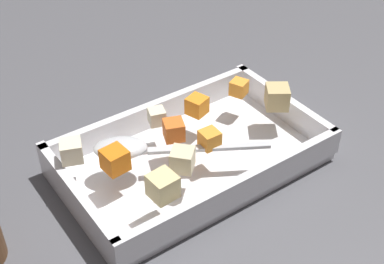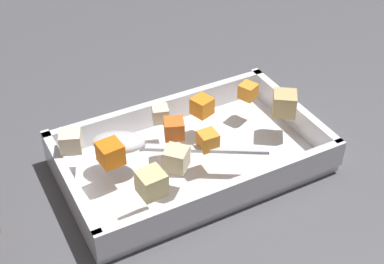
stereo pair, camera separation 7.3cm
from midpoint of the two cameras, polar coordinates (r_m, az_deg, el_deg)
The scene contains 13 objects.
ground_plane at distance 0.77m, azimuth 2.00°, elevation -3.85°, with size 4.00×4.00×0.00m, color #4C4C51.
baking_dish at distance 0.76m, azimuth 2.75°, elevation -2.95°, with size 0.36×0.21×0.05m.
carrot_chunk_heap_side at distance 0.72m, azimuth 4.59°, elevation -0.98°, with size 0.02×0.02×0.02m, color orange.
carrot_chunk_mid_left at distance 0.69m, azimuth -5.50°, elevation -2.40°, with size 0.03×0.03×0.03m, color orange.
carrot_chunk_under_handle at distance 0.82m, azimuth 8.43°, elevation 4.14°, with size 0.02×0.02×0.02m, color orange.
carrot_chunk_corner_se at distance 0.78m, azimuth 3.75°, elevation 2.62°, with size 0.03×0.03×0.03m, color orange.
carrot_chunk_heap_top at distance 0.73m, azimuth 0.97°, elevation 0.24°, with size 0.03×0.03×0.03m, color orange.
potato_chunk_far_right at distance 0.68m, azimuth 1.42°, elevation -2.91°, with size 0.03×0.03×0.03m, color beige.
potato_chunk_far_left at distance 0.65m, azimuth -1.03°, elevation -5.48°, with size 0.03×0.03×0.03m, color #E0CC89.
potato_chunk_corner_ne at distance 0.79m, azimuth 12.25°, elevation 2.84°, with size 0.03×0.03×0.03m, color tan.
potato_chunk_near_spoon at distance 0.72m, azimuth -9.73°, elevation -1.06°, with size 0.03×0.03×0.03m, color beige.
potato_chunk_mid_right at distance 0.76m, azimuth -0.59°, elevation 1.78°, with size 0.02×0.02×0.02m, color beige.
serving_spoon at distance 0.72m, azimuth -3.69°, elevation -1.27°, with size 0.21×0.14×0.02m.
Camera 2 is at (0.26, 0.51, 0.51)m, focal length 51.15 mm.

